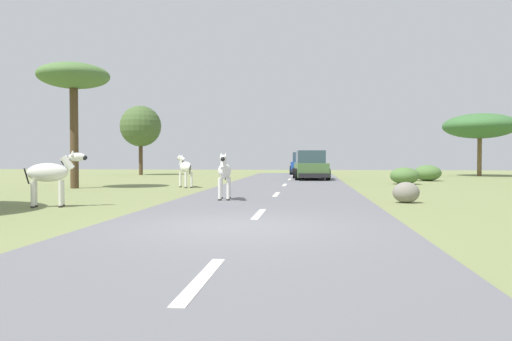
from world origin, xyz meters
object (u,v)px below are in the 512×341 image
Objects in this scene: bush_3 at (405,176)px; zebra_1 at (51,173)px; car_0 at (304,164)px; tree_4 at (141,126)px; zebra_0 at (224,172)px; tree_5 at (480,126)px; bush_1 at (428,173)px; rock_0 at (406,192)px; zebra_3 at (185,168)px; tree_0 at (74,79)px; car_1 at (311,166)px.

zebra_1 is at bearing -132.90° from bush_3.
car_0 is 13.26m from tree_4.
tree_4 is at bearing -71.09° from zebra_0.
tree_5 is 3.37× the size of bush_1.
tree_5 is 24.47m from rock_0.
zebra_0 is at bearing -101.34° from zebra_3.
tree_4 reaches higher than tree_5.
tree_0 is at bearing 157.29° from rock_0.
rock_0 is (9.88, 2.32, -0.61)m from zebra_1.
zebra_1 reaches higher than zebra_0.
bush_3 is at bearing 17.99° from tree_0.
tree_4 reaches higher than zebra_3.
bush_3 is (7.44, 10.53, -0.48)m from zebra_0.
car_0 is at bearing 61.90° from tree_0.
zebra_3 is (1.42, 8.90, -0.02)m from zebra_1.
bush_3 is at bearing -131.89° from zebra_0.
bush_1 is (17.18, 8.71, -4.35)m from tree_0.
rock_0 is at bearing 85.63° from zebra_1.
tree_5 is at bearing -130.62° from zebra_0.
tree_0 is at bearing -143.67° from tree_5.
tree_0 is at bearing -174.73° from zebra_1.
tree_4 is 25.64m from tree_5.
zebra_1 is 18.40m from car_1.
tree_5 reaches higher than zebra_0.
tree_4 is at bearing 99.85° from tree_0.
car_1 is (5.68, 8.07, -0.06)m from zebra_3.
car_1 is at bearing 95.01° from car_0.
bush_3 is (-7.63, -11.83, -3.24)m from tree_5.
car_1 is at bearing 19.48° from zebra_3.
bush_3 is (10.42, 3.84, -0.47)m from zebra_3.
zebra_1 is 27.17m from car_0.
zebra_0 is 27.11m from tree_5.
zebra_0 is 17.18m from bush_1.
zebra_3 reaches higher than zebra_0.
zebra_1 is 21.59m from bush_1.
zebra_0 is 24.24m from car_0.
tree_0 is 6.95× the size of rock_0.
tree_4 is (-13.26, 7.35, 2.97)m from car_1.
bush_1 is at bearing 171.86° from car_1.
tree_5 is 14.45m from bush_3.
car_0 is at bearing -101.83° from zebra_0.
tree_0 is at bearing 63.85° from car_0.
zebra_1 reaches higher than bush_1.
zebra_1 is at bearing -75.78° from tree_4.
tree_0 reaches higher than bush_1.
zebra_3 is 0.28× the size of tree_0.
zebra_0 is 12.90m from bush_3.
bush_1 is at bearing 122.43° from zebra_1.
zebra_3 is at bearing 12.86° from tree_0.
zebra_3 is 0.34× the size of car_0.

